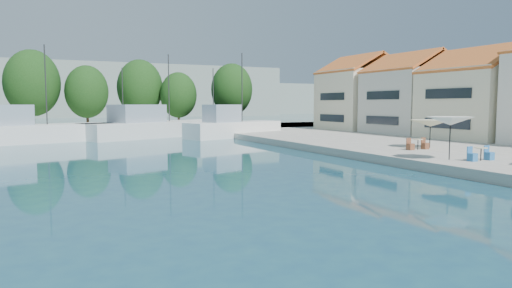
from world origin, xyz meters
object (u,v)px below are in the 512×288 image
trawler_02 (26,132)px  umbrella_cream (430,123)px  trawler_03 (154,128)px  trawler_04 (232,128)px  umbrella_white (450,121)px

trawler_02 → umbrella_cream: trawler_02 is taller
trawler_02 → trawler_03: same height
trawler_02 → umbrella_cream: (27.60, -25.15, 1.36)m
trawler_02 → trawler_04: same height
trawler_02 → umbrella_white: bearing=-70.4°
trawler_04 → umbrella_cream: size_ratio=4.29×
trawler_04 → umbrella_cream: 24.63m
trawler_02 → trawler_04: (21.44, -1.34, 0.00)m
umbrella_white → trawler_03: bearing=105.6°
trawler_02 → trawler_03: (13.34, 3.11, -0.00)m
trawler_03 → trawler_04: (8.09, -4.45, 0.00)m
trawler_03 → umbrella_white: bearing=-98.6°
trawler_03 → umbrella_cream: trawler_03 is taller
umbrella_white → trawler_04: bearing=92.9°
umbrella_white → umbrella_cream: size_ratio=0.88×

